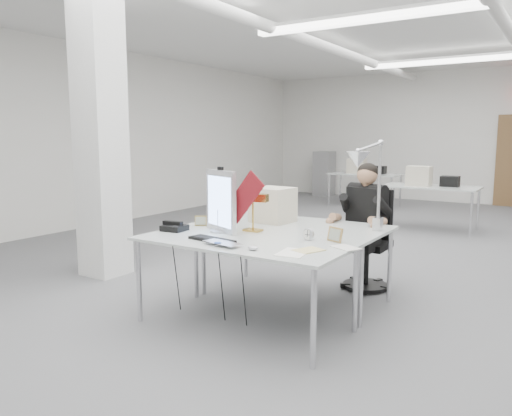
{
  "coord_description": "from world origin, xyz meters",
  "views": [
    {
      "loc": [
        2.28,
        -5.88,
        1.61
      ],
      "look_at": [
        -0.2,
        -2.0,
        0.95
      ],
      "focal_mm": 35.0,
      "sensor_mm": 36.0,
      "label": 1
    }
  ],
  "objects": [
    {
      "name": "room_shell",
      "position": [
        0.04,
        0.13,
        1.69
      ],
      "size": [
        10.04,
        14.04,
        3.24
      ],
      "color": "#5B5B5E",
      "rests_on": "ground"
    },
    {
      "name": "laptop",
      "position": [
        -0.03,
        -2.82,
        0.77
      ],
      "size": [
        0.37,
        0.28,
        0.03
      ],
      "primitive_type": "imported",
      "rotation": [
        0.0,
        0.0,
        -0.19
      ],
      "color": "#AFB0B4",
      "rests_on": "desk_main"
    },
    {
      "name": "keyboard",
      "position": [
        -0.2,
        -2.67,
        0.77
      ],
      "size": [
        0.45,
        0.2,
        0.02
      ],
      "primitive_type": "cube",
      "rotation": [
        0.0,
        0.0,
        -0.15
      ],
      "color": "black",
      "rests_on": "desk_main"
    },
    {
      "name": "beige_monitor",
      "position": [
        -0.25,
        -1.61,
        0.93
      ],
      "size": [
        0.39,
        0.38,
        0.35
      ],
      "primitive_type": "cube",
      "rotation": [
        0.0,
        0.0,
        -0.08
      ],
      "color": "beige",
      "rests_on": "desk_second"
    },
    {
      "name": "pennant",
      "position": [
        -0.1,
        -2.34,
        1.09
      ],
      "size": [
        0.44,
        0.05,
        0.48
      ],
      "primitive_type": "cube",
      "rotation": [
        0.0,
        -0.87,
        -0.08
      ],
      "color": "maroon",
      "rests_on": "monitor"
    },
    {
      "name": "bg_desk_a",
      "position": [
        0.2,
        3.0,
        0.74
      ],
      "size": [
        1.6,
        0.8,
        0.02
      ],
      "primitive_type": "cube",
      "color": "silver",
      "rests_on": "room_shell"
    },
    {
      "name": "bg_desk_b",
      "position": [
        -1.8,
        5.2,
        0.74
      ],
      "size": [
        1.6,
        0.8,
        0.02
      ],
      "primitive_type": "cube",
      "color": "silver",
      "rests_on": "room_shell"
    },
    {
      "name": "bankers_lamp",
      "position": [
        -0.15,
        -2.13,
        0.93
      ],
      "size": [
        0.34,
        0.19,
        0.36
      ],
      "primitive_type": null,
      "rotation": [
        0.0,
        0.0,
        0.21
      ],
      "color": "gold",
      "rests_on": "desk_main"
    },
    {
      "name": "filing_cabinet",
      "position": [
        -3.5,
        6.65,
        0.6
      ],
      "size": [
        0.45,
        0.55,
        1.2
      ],
      "primitive_type": "cube",
      "color": "gray",
      "rests_on": "room_shell"
    },
    {
      "name": "architect_lamp",
      "position": [
        0.8,
        -1.73,
        1.24
      ],
      "size": [
        0.3,
        0.77,
        0.97
      ],
      "primitive_type": null,
      "rotation": [
        0.0,
        0.0,
        -0.05
      ],
      "color": "silver",
      "rests_on": "desk_second"
    },
    {
      "name": "paper_stack_a",
      "position": [
        0.57,
        -2.7,
        0.76
      ],
      "size": [
        0.24,
        0.32,
        0.01
      ],
      "primitive_type": "cube",
      "rotation": [
        0.0,
        0.0,
        0.13
      ],
      "color": "white",
      "rests_on": "desk_main"
    },
    {
      "name": "desk_phone",
      "position": [
        -0.76,
        -2.5,
        0.78
      ],
      "size": [
        0.22,
        0.2,
        0.05
      ],
      "primitive_type": "cube",
      "rotation": [
        0.0,
        0.0,
        0.09
      ],
      "color": "black",
      "rests_on": "desk_main"
    },
    {
      "name": "picture_frame_left",
      "position": [
        -0.72,
        -2.17,
        0.8
      ],
      "size": [
        0.12,
        0.09,
        0.1
      ],
      "primitive_type": "cube",
      "rotation": [
        -0.21,
        0.0,
        0.56
      ],
      "color": "olive",
      "rests_on": "desk_main"
    },
    {
      "name": "seated_person",
      "position": [
        0.49,
        -0.96,
        0.9
      ],
      "size": [
        0.69,
        0.78,
        0.99
      ],
      "primitive_type": null,
      "rotation": [
        0.0,
        0.0,
        -0.28
      ],
      "color": "black",
      "rests_on": "office_chair"
    },
    {
      "name": "mouse",
      "position": [
        0.27,
        -2.78,
        0.77
      ],
      "size": [
        0.1,
        0.08,
        0.04
      ],
      "primitive_type": "ellipsoid",
      "rotation": [
        0.0,
        0.0,
        0.35
      ],
      "color": "silver",
      "rests_on": "desk_main"
    },
    {
      "name": "monitor",
      "position": [
        -0.38,
        -2.31,
        1.03
      ],
      "size": [
        0.43,
        0.22,
        0.56
      ],
      "primitive_type": "cube",
      "rotation": [
        0.0,
        0.0,
        -0.4
      ],
      "color": "silver",
      "rests_on": "desk_main"
    },
    {
      "name": "desk_second",
      "position": [
        0.0,
        -1.6,
        0.74
      ],
      "size": [
        1.8,
        0.9,
        0.02
      ],
      "primitive_type": "cube",
      "color": "silver",
      "rests_on": "room_shell"
    },
    {
      "name": "paper_stack_c",
      "position": [
        0.84,
        -2.33,
        0.76
      ],
      "size": [
        0.26,
        0.23,
        0.01
      ],
      "primitive_type": "cube",
      "rotation": [
        0.0,
        0.0,
        -0.47
      ],
      "color": "silver",
      "rests_on": "desk_main"
    },
    {
      "name": "desk_main",
      "position": [
        0.0,
        -2.5,
        0.74
      ],
      "size": [
        1.8,
        0.9,
        0.02
      ],
      "primitive_type": "cube",
      "color": "silver",
      "rests_on": "room_shell"
    },
    {
      "name": "desk_clock",
      "position": [
        0.46,
        -2.22,
        0.81
      ],
      "size": [
        0.1,
        0.05,
        0.1
      ],
      "primitive_type": "cylinder",
      "rotation": [
        1.57,
        0.0,
        -0.19
      ],
      "color": "#A9A8AD",
      "rests_on": "desk_main"
    },
    {
      "name": "paper_stack_b",
      "position": [
        0.63,
        -2.57,
        0.76
      ],
      "size": [
        0.23,
        0.27,
        0.01
      ],
      "primitive_type": "cube",
      "rotation": [
        0.0,
        0.0,
        -0.38
      ],
      "color": "#D9C781",
      "rests_on": "desk_main"
    },
    {
      "name": "picture_frame_right",
      "position": [
        0.67,
        -2.16,
        0.82
      ],
      "size": [
        0.16,
        0.09,
        0.12
      ],
      "primitive_type": "cube",
      "rotation": [
        -0.21,
        0.0,
        -0.38
      ],
      "color": "#AB844A",
      "rests_on": "desk_main"
    },
    {
      "name": "office_chair",
      "position": [
        0.49,
        -0.91,
        0.53
      ],
      "size": [
        0.64,
        0.64,
        1.06
      ],
      "primitive_type": null,
      "rotation": [
        0.0,
        0.0,
        -0.28
      ],
      "color": "black",
      "rests_on": "room_shell"
    }
  ]
}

